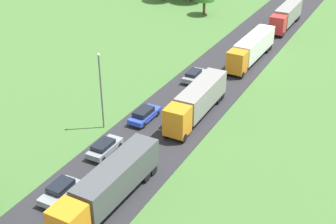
{
  "coord_description": "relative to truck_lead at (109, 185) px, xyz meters",
  "views": [
    {
      "loc": [
        21.48,
        -11.63,
        26.54
      ],
      "look_at": [
        0.15,
        28.73,
        1.54
      ],
      "focal_mm": 49.68,
      "sensor_mm": 36.0,
      "label": 1
    }
  ],
  "objects": [
    {
      "name": "road",
      "position": [
        -2.25,
        10.52,
        -2.09
      ],
      "size": [
        10.0,
        140.0,
        0.06
      ],
      "primitive_type": "cube",
      "color": "#2B2B30",
      "rests_on": "ground"
    },
    {
      "name": "lane_marking_centre",
      "position": [
        -2.25,
        5.11,
        -2.05
      ],
      "size": [
        0.16,
        117.75,
        0.01
      ],
      "color": "white",
      "rests_on": "road"
    },
    {
      "name": "truck_lead",
      "position": [
        0.0,
        0.0,
        0.0
      ],
      "size": [
        2.71,
        12.92,
        3.52
      ],
      "color": "orange",
      "rests_on": "road"
    },
    {
      "name": "truck_second",
      "position": [
        0.06,
        17.75,
        0.04
      ],
      "size": [
        2.66,
        12.54,
        3.6
      ],
      "color": "orange",
      "rests_on": "road"
    },
    {
      "name": "truck_third",
      "position": [
        0.12,
        36.78,
        0.05
      ],
      "size": [
        2.72,
        13.8,
        3.62
      ],
      "color": "orange",
      "rests_on": "road"
    },
    {
      "name": "truck_fourth",
      "position": [
        0.31,
        54.86,
        0.07
      ],
      "size": [
        2.53,
        12.54,
        3.7
      ],
      "color": "red",
      "rests_on": "road"
    },
    {
      "name": "car_second",
      "position": [
        -4.38,
        -1.3,
        -1.3
      ],
      "size": [
        1.86,
        4.09,
        1.45
      ],
      "color": "#8C939E",
      "rests_on": "road"
    },
    {
      "name": "car_third",
      "position": [
        -4.97,
        6.36,
        -1.33
      ],
      "size": [
        1.77,
        4.3,
        1.36
      ],
      "color": "#8C939E",
      "rests_on": "road"
    },
    {
      "name": "car_fourth",
      "position": [
        -4.84,
        14.13,
        -1.29
      ],
      "size": [
        1.88,
        4.59,
        1.47
      ],
      "color": "blue",
      "rests_on": "road"
    },
    {
      "name": "car_fifth",
      "position": [
        -4.46,
        26.69,
        -1.31
      ],
      "size": [
        1.8,
        4.34,
        1.4
      ],
      "color": "#8C939E",
      "rests_on": "road"
    },
    {
      "name": "lamppost_second",
      "position": [
        -8.12,
        10.71,
        2.81
      ],
      "size": [
        0.36,
        0.36,
        8.89
      ],
      "color": "slate",
      "rests_on": "ground"
    }
  ]
}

